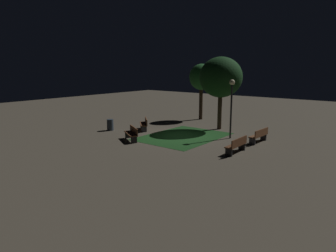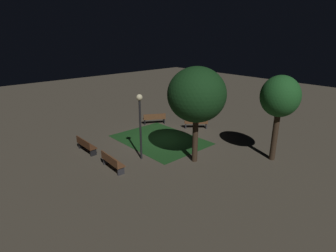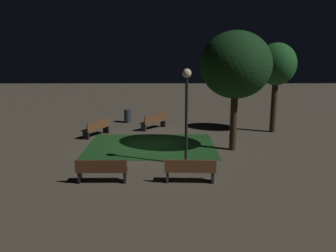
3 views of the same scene
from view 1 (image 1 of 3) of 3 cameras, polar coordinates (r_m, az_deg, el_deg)
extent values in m
plane|color=#4C4438|center=(21.58, 2.45, -1.85)|extent=(60.00, 60.00, 0.00)
cube|color=#194219|center=(21.46, 2.76, -1.91)|extent=(6.17, 4.60, 0.01)
cube|color=#512D19|center=(17.73, 12.21, -3.41)|extent=(1.80, 0.49, 0.06)
cube|color=#512D19|center=(17.59, 12.86, -2.78)|extent=(1.80, 0.07, 0.40)
cube|color=black|center=(17.10, 11.00, -4.73)|extent=(0.08, 0.38, 0.42)
cube|color=black|center=(18.49, 13.28, -3.63)|extent=(0.08, 0.38, 0.42)
cube|color=brown|center=(20.51, 16.10, -1.66)|extent=(1.82, 0.56, 0.06)
cube|color=brown|center=(20.38, 16.67, -1.11)|extent=(1.80, 0.14, 0.40)
cube|color=#2D2D33|center=(19.85, 15.08, -2.72)|extent=(0.10, 0.39, 0.42)
cube|color=#2D2D33|center=(21.27, 16.98, -1.93)|extent=(0.10, 0.39, 0.42)
cube|color=brown|center=(20.37, -6.80, -1.39)|extent=(1.33, 1.79, 0.06)
cube|color=brown|center=(20.37, -6.24, -0.71)|extent=(0.97, 1.58, 0.40)
cube|color=black|center=(19.66, -6.21, -2.54)|extent=(0.37, 0.27, 0.42)
cube|color=black|center=(21.18, -7.31, -1.59)|extent=(0.37, 0.27, 0.42)
cube|color=brown|center=(23.67, -4.50, 0.38)|extent=(1.59, 1.63, 0.06)
cube|color=brown|center=(23.64, -4.00, 0.94)|extent=(1.28, 1.35, 0.40)
cube|color=#2D2D33|center=(22.93, -4.37, -0.57)|extent=(0.33, 0.32, 0.42)
cube|color=#2D2D33|center=(24.50, -4.60, 0.16)|extent=(0.33, 0.32, 0.42)
cylinder|color=#38281C|center=(28.34, 6.01, 4.44)|extent=(0.33, 0.33, 3.21)
ellipsoid|color=#1E5623|center=(28.18, 6.10, 8.88)|extent=(2.15, 2.15, 2.30)
cylinder|color=#38281C|center=(24.06, 9.40, 3.03)|extent=(0.32, 0.32, 3.05)
ellipsoid|color=#143816|center=(23.86, 9.58, 8.76)|extent=(3.19, 3.19, 3.01)
cylinder|color=black|center=(21.02, 11.40, 2.55)|extent=(0.12, 0.12, 3.56)
sphere|color=#F4E5B2|center=(20.84, 11.60, 7.81)|extent=(0.36, 0.36, 0.36)
cylinder|color=#2D3842|center=(23.81, -10.47, 0.21)|extent=(0.49, 0.49, 0.84)
camera|label=2|loc=(30.56, 37.94, 12.99)|focal=29.04mm
camera|label=3|loc=(18.27, 52.83, 6.50)|focal=37.85mm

